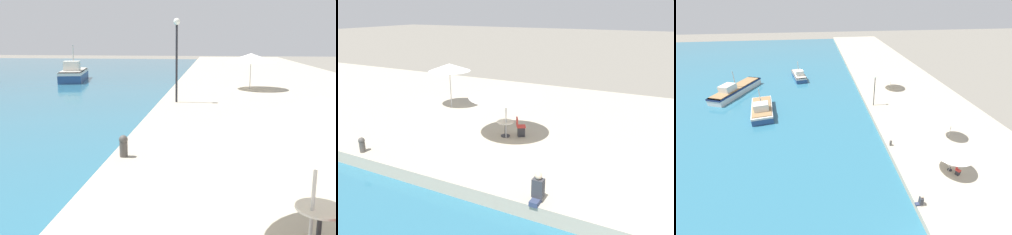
# 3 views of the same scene
# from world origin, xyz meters

# --- Properties ---
(water_basin) EXTENTS (56.00, 90.00, 0.04)m
(water_basin) POSITION_xyz_m (-28.00, 37.00, 0.02)
(water_basin) COLOR #2D6B84
(water_basin) RESTS_ON ground_plane
(quay_promenade) EXTENTS (16.00, 90.00, 0.58)m
(quay_promenade) POSITION_xyz_m (8.00, 37.00, 0.29)
(quay_promenade) COLOR #B2A893
(quay_promenade) RESTS_ON ground_plane
(fishing_boat_near) EXTENTS (4.14, 7.69, 3.75)m
(fishing_boat_near) POSITION_xyz_m (-15.21, 22.69, 0.78)
(fishing_boat_near) COLOR navy
(fishing_boat_near) RESTS_ON water_basin
(fishing_boat_mid) EXTENTS (6.39, 11.15, 3.95)m
(fishing_boat_mid) POSITION_xyz_m (-21.07, 30.75, 0.82)
(fishing_boat_mid) COLOR silver
(fishing_boat_mid) RESTS_ON water_basin
(fishing_boat_far) EXTENTS (3.54, 6.98, 3.47)m
(fishing_boat_far) POSITION_xyz_m (-10.70, 37.37, 0.73)
(fishing_boat_far) COLOR navy
(fishing_boat_far) RESTS_ON water_basin
(cafe_umbrella_pink) EXTENTS (3.38, 3.38, 2.57)m
(cafe_umbrella_pink) POSITION_xyz_m (4.63, 7.49, 2.85)
(cafe_umbrella_pink) COLOR #B7B7B7
(cafe_umbrella_pink) RESTS_ON quay_promenade
(cafe_umbrella_white) EXTENTS (2.48, 2.48, 2.68)m
(cafe_umbrella_white) POSITION_xyz_m (7.56, 12.77, 3.04)
(cafe_umbrella_white) COLOR #B7B7B7
(cafe_umbrella_white) RESTS_ON quay_promenade
(cafe_umbrella_striped) EXTENTS (3.54, 3.54, 2.51)m
(cafe_umbrella_striped) POSITION_xyz_m (5.58, 28.59, 2.77)
(cafe_umbrella_striped) COLOR #B7B7B7
(cafe_umbrella_striped) RESTS_ON quay_promenade
(cafe_table) EXTENTS (0.80, 0.80, 0.74)m
(cafe_table) POSITION_xyz_m (4.79, 7.60, 1.11)
(cafe_table) COLOR #333338
(cafe_table) RESTS_ON quay_promenade
(cafe_chair_left) EXTENTS (0.56, 0.57, 0.91)m
(cafe_chair_left) POSITION_xyz_m (5.15, 6.98, 0.90)
(cafe_chair_left) COLOR #2D2D33
(cafe_chair_left) RESTS_ON quay_promenade
(person_at_quay) EXTENTS (0.54, 0.36, 1.00)m
(person_at_quay) POSITION_xyz_m (0.30, 4.16, 1.02)
(person_at_quay) COLOR #333D5B
(person_at_quay) RESTS_ON quay_promenade
(mooring_bollard) EXTENTS (0.26, 0.26, 0.65)m
(mooring_bollard) POSITION_xyz_m (0.42, 12.15, 0.93)
(mooring_bollard) COLOR #4C4742
(mooring_bollard) RESTS_ON quay_promenade
(lamppost) EXTENTS (0.36, 0.36, 4.56)m
(lamppost) POSITION_xyz_m (0.98, 22.29, 3.67)
(lamppost) COLOR #232328
(lamppost) RESTS_ON quay_promenade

